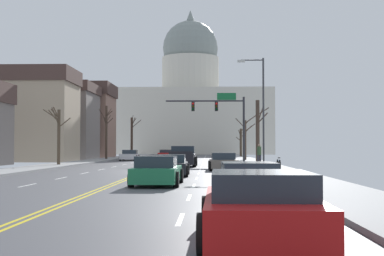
{
  "coord_description": "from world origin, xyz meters",
  "views": [
    {
      "loc": [
        4.15,
        -36.28,
        1.63
      ],
      "look_at": [
        2.13,
        27.05,
        3.8
      ],
      "focal_mm": 50.64,
      "sensor_mm": 36.0,
      "label": 1
    }
  ],
  "objects": [
    {
      "name": "sedan_oncoming_01",
      "position": [
        -1.86,
        38.92,
        0.56
      ],
      "size": [
        2.13,
        4.51,
        1.2
      ],
      "color": "#B71414",
      "rests_on": "ground"
    },
    {
      "name": "sedan_oncoming_00",
      "position": [
        -5.23,
        27.17,
        0.57
      ],
      "size": [
        2.12,
        4.49,
        1.23
      ],
      "color": "silver",
      "rests_on": "ground"
    },
    {
      "name": "bare_tree_00",
      "position": [
        8.21,
        25.29,
        2.54
      ],
      "size": [
        2.43,
        1.42,
        5.1
      ],
      "color": "#423328",
      "rests_on": "ground"
    },
    {
      "name": "bicycle_parked",
      "position": [
        8.49,
        -2.24,
        0.49
      ],
      "size": [
        0.12,
        1.77,
        0.85
      ],
      "color": "black",
      "rests_on": "ground"
    },
    {
      "name": "bare_tree_05",
      "position": [
        -8.47,
        8.43,
        2.83
      ],
      "size": [
        2.5,
        2.49,
        4.87
      ],
      "color": "#4C3D2D",
      "rests_on": "ground"
    },
    {
      "name": "sedan_near_03",
      "position": [
        2.04,
        -6.03,
        0.55
      ],
      "size": [
        1.99,
        4.56,
        1.19
      ],
      "color": "black",
      "rests_on": "ground"
    },
    {
      "name": "flank_building_00",
      "position": [
        -15.74,
        22.14,
        5.12
      ],
      "size": [
        10.42,
        7.2,
        10.13
      ],
      "color": "tan",
      "rests_on": "ground"
    },
    {
      "name": "flank_building_03",
      "position": [
        -15.36,
        32.56,
        4.9
      ],
      "size": [
        9.7,
        8.78,
        9.71
      ],
      "color": "slate",
      "rests_on": "ground"
    },
    {
      "name": "bare_tree_03",
      "position": [
        -7.82,
        47.01,
        3.26
      ],
      "size": [
        1.67,
        1.72,
        6.3
      ],
      "color": "#423328",
      "rests_on": "ground"
    },
    {
      "name": "sedan_near_02",
      "position": [
        5.11,
        1.09,
        0.56
      ],
      "size": [
        2.09,
        4.3,
        1.21
      ],
      "color": "#6B6056",
      "rests_on": "ground"
    },
    {
      "name": "sedan_near_05",
      "position": [
        5.35,
        -19.53,
        0.56
      ],
      "size": [
        2.09,
        4.65,
        1.15
      ],
      "color": "#9EA3A8",
      "rests_on": "ground"
    },
    {
      "name": "bare_tree_02",
      "position": [
        8.97,
        45.97,
        2.43
      ],
      "size": [
        2.24,
        2.05,
        5.16
      ],
      "color": "#4C3D2D",
      "rests_on": "ground"
    },
    {
      "name": "flank_building_01",
      "position": [
        -16.07,
        41.57,
        5.41
      ],
      "size": [
        12.5,
        8.64,
        10.7
      ],
      "color": "#8C6656",
      "rests_on": "ground"
    },
    {
      "name": "pickup_truck_near_01",
      "position": [
        1.97,
        8.07,
        0.75
      ],
      "size": [
        2.34,
        5.34,
        1.67
      ],
      "color": "black",
      "rests_on": "ground"
    },
    {
      "name": "sedan_near_04",
      "position": [
        1.94,
        -13.39,
        0.57
      ],
      "size": [
        2.06,
        4.62,
        1.24
      ],
      "color": "#1E7247",
      "rests_on": "ground"
    },
    {
      "name": "ground",
      "position": [
        0.0,
        -0.0,
        0.02
      ],
      "size": [
        20.0,
        180.0,
        0.2
      ],
      "color": "#4A4A4F"
    },
    {
      "name": "street_lamp_right",
      "position": [
        7.96,
        4.17,
        4.9
      ],
      "size": [
        2.0,
        0.24,
        8.12
      ],
      "color": "#333338",
      "rests_on": "ground"
    },
    {
      "name": "bare_tree_01",
      "position": [
        -8.35,
        29.01,
        3.57
      ],
      "size": [
        1.77,
        1.81,
        6.45
      ],
      "color": "#423328",
      "rests_on": "ground"
    },
    {
      "name": "sedan_near_00",
      "position": [
        1.7,
        13.49,
        0.54
      ],
      "size": [
        2.0,
        4.6,
        1.16
      ],
      "color": "navy",
      "rests_on": "ground"
    },
    {
      "name": "capitol_building",
      "position": [
        0.0,
        82.45,
        10.19
      ],
      "size": [
        34.73,
        20.37,
        31.84
      ],
      "color": "beige",
      "rests_on": "ground"
    },
    {
      "name": "signal_gantry",
      "position": [
        5.4,
        17.7,
        5.01
      ],
      "size": [
        7.91,
        0.41,
        6.86
      ],
      "color": "#28282D",
      "rests_on": "ground"
    },
    {
      "name": "sedan_near_06",
      "position": [
        5.03,
        -26.8,
        0.57
      ],
      "size": [
        2.16,
        4.53,
        1.21
      ],
      "color": "#B71414",
      "rests_on": "ground"
    },
    {
      "name": "pedestrian_00",
      "position": [
        8.21,
        7.88,
        1.09
      ],
      "size": [
        0.35,
        0.34,
        1.71
      ],
      "color": "#33333D",
      "rests_on": "ground"
    },
    {
      "name": "bare_tree_04",
      "position": [
        8.72,
        14.63,
        3.17
      ],
      "size": [
        1.22,
        2.4,
        5.86
      ],
      "color": "#423328",
      "rests_on": "ground"
    }
  ]
}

